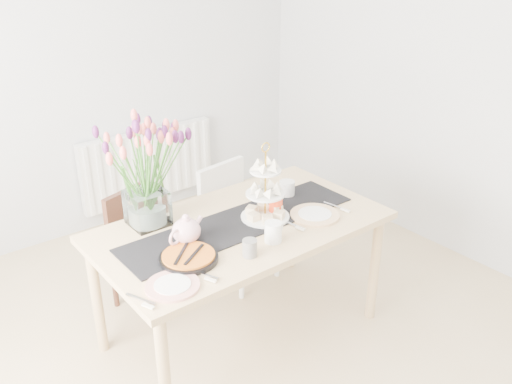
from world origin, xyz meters
TOP-DOWN VIEW (x-y plane):
  - room_shell at (0.00, 0.00)m, footprint 4.50×4.50m
  - radiator at (0.50, 2.19)m, footprint 1.20×0.08m
  - dining_table at (0.15, 0.41)m, footprint 1.60×0.90m
  - chair_brown at (-0.14, 1.08)m, footprint 0.49×0.49m
  - chair_white at (0.49, 0.97)m, footprint 0.46×0.46m
  - table_runner at (0.15, 0.41)m, footprint 1.40×0.35m
  - tulip_vase at (-0.26, 0.72)m, footprint 0.72×0.72m
  - cake_stand at (0.29, 0.37)m, footprint 0.27×0.27m
  - teapot at (-0.20, 0.41)m, footprint 0.28×0.25m
  - cream_jug at (0.59, 0.52)m, footprint 0.13×0.13m
  - tart_tin at (-0.28, 0.26)m, footprint 0.29×0.29m
  - mug_grey at (-0.02, 0.11)m, footprint 0.10×0.10m
  - mug_white at (0.16, 0.15)m, footprint 0.11×0.11m
  - mug_orange at (0.38, 0.38)m, footprint 0.11×0.11m
  - plate_left at (-0.46, 0.11)m, footprint 0.33×0.33m
  - plate_right at (0.53, 0.22)m, footprint 0.33×0.33m

SIDE VIEW (x-z plane):
  - chair_brown at x=-0.14m, z-range 0.06..0.83m
  - radiator at x=0.50m, z-range 0.15..0.75m
  - chair_white at x=0.49m, z-range 0.06..0.88m
  - dining_table at x=0.15m, z-range 0.30..1.05m
  - table_runner at x=0.15m, z-range 0.75..0.76m
  - plate_left at x=-0.46m, z-range 0.75..0.76m
  - plate_right at x=0.53m, z-range 0.75..0.76m
  - tart_tin at x=-0.28m, z-range 0.75..0.78m
  - mug_grey at x=-0.02m, z-range 0.75..0.84m
  - mug_orange at x=0.38m, z-range 0.75..0.84m
  - cream_jug at x=0.59m, z-range 0.75..0.84m
  - mug_white at x=0.16m, z-range 0.75..0.86m
  - teapot at x=-0.20m, z-range 0.75..0.90m
  - cake_stand at x=0.29m, z-range 0.66..1.07m
  - tulip_vase at x=-0.26m, z-range 0.84..1.46m
  - room_shell at x=0.00m, z-range -0.95..3.55m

